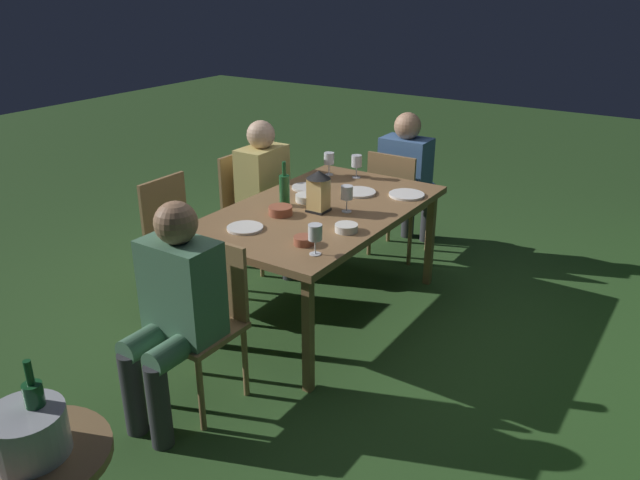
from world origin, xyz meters
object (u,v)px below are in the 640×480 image
object	(u,v)px
plate_c	(306,187)
person_in_blue	(408,175)
chair_side_left_b	(178,235)
bowl_bread	(307,198)
dining_table	(320,216)
chair_side_left_a	(250,204)
wine_glass_a	(315,234)
lantern_centerpiece	(318,189)
wine_glass_d	(347,194)
plate_a	(245,228)
plate_b	(407,195)
ice_bucket	(28,430)
chair_head_far	(204,315)
person_in_mustard	(270,189)
person_in_green	(174,305)
green_bottle_on_table	(284,189)
bowl_olives	(346,228)
bowl_dip	(304,240)
bowl_salad	(280,210)
chair_head_near	(396,199)
wine_glass_b	(329,159)
wine_glass_c	(357,162)
plate_d	(358,192)

from	to	relation	value
plate_c	person_in_blue	bearing A→B (deg)	163.72
chair_side_left_b	bowl_bread	size ratio (longest dim) A/B	5.62
dining_table	plate_c	xyz separation A→B (m)	(-0.28, -0.30, 0.06)
chair_side_left_a	plate_c	xyz separation A→B (m)	(0.11, 0.60, 0.27)
wine_glass_a	bowl_bread	bearing A→B (deg)	-142.78
lantern_centerpiece	wine_glass_d	bearing A→B (deg)	121.21
plate_a	plate_b	size ratio (longest dim) A/B	0.89
ice_bucket	chair_head_far	bearing A→B (deg)	-164.01
chair_side_left_a	person_in_mustard	bearing A→B (deg)	90.00
person_in_green	green_bottle_on_table	distance (m)	1.25
person_in_mustard	bowl_olives	size ratio (longest dim) A/B	8.55
bowl_olives	bowl_dip	bearing A→B (deg)	-18.51
chair_side_left_a	bowl_salad	distance (m)	1.03
chair_head_far	plate_c	distance (m)	1.44
bowl_dip	person_in_green	bearing A→B (deg)	-18.43
wine_glass_a	plate_b	bearing A→B (deg)	-178.96
person_in_green	green_bottle_on_table	bearing A→B (deg)	-169.95
wine_glass_d	plate_a	xyz separation A→B (m)	(0.58, -0.34, -0.11)
chair_side_left_a	plate_b	size ratio (longest dim) A/B	3.63
chair_head_near	wine_glass_b	distance (m)	0.69
person_in_green	person_in_mustard	size ratio (longest dim) A/B	1.00
person_in_green	ice_bucket	size ratio (longest dim) A/B	3.35
green_bottle_on_table	bowl_bread	world-z (taller)	green_bottle_on_table
chair_side_left_b	bowl_olives	world-z (taller)	chair_side_left_b
bowl_salad	chair_head_far	bearing A→B (deg)	8.87
plate_a	chair_head_near	bearing A→B (deg)	174.26
wine_glass_a	bowl_salad	size ratio (longest dim) A/B	1.14
dining_table	lantern_centerpiece	world-z (taller)	lantern_centerpiece
chair_side_left_b	chair_head_far	xyz separation A→B (m)	(0.72, 0.90, 0.00)
chair_head_near	bowl_salad	distance (m)	1.38
wine_glass_c	chair_side_left_a	bearing A→B (deg)	-68.24
dining_table	ice_bucket	world-z (taller)	ice_bucket
person_in_mustard	plate_d	distance (m)	0.77
person_in_blue	chair_side_left_a	xyz separation A→B (m)	(0.91, -0.90, -0.15)
plate_a	bowl_bread	world-z (taller)	bowl_bread
chair_head_near	plate_c	bearing A→B (deg)	-19.87
chair_head_near	person_in_blue	world-z (taller)	person_in_blue
bowl_bread	wine_glass_b	bearing A→B (deg)	-161.02
person_in_mustard	chair_head_near	bearing A→B (deg)	135.52
bowl_salad	wine_glass_a	bearing A→B (deg)	53.37
person_in_green	wine_glass_b	xyz separation A→B (m)	(-1.94, -0.34, 0.23)
plate_b	dining_table	bearing A→B (deg)	-34.54
chair_head_near	plate_a	bearing A→B (deg)	-5.74
green_bottle_on_table	wine_glass_a	xyz separation A→B (m)	(0.54, 0.59, 0.01)
bowl_olives	wine_glass_b	bearing A→B (deg)	-142.37
person_in_mustard	wine_glass_c	xyz separation A→B (m)	(-0.31, 0.57, 0.23)
wine_glass_a	wine_glass_b	size ratio (longest dim) A/B	1.00
chair_side_left_a	ice_bucket	size ratio (longest dim) A/B	2.53
chair_side_left_b	bowl_dip	size ratio (longest dim) A/B	7.61
wine_glass_a	ice_bucket	size ratio (longest dim) A/B	0.49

